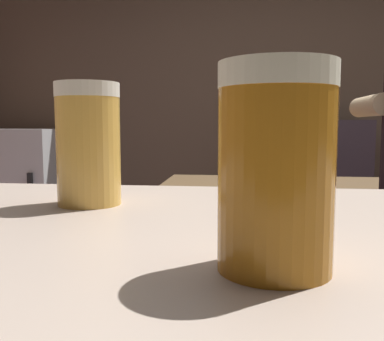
% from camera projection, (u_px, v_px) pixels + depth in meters
% --- Properties ---
extents(wall_back, '(5.20, 0.10, 2.70)m').
position_uv_depth(wall_back, '(283.00, 102.00, 3.50)').
color(wall_back, brown).
rests_on(wall_back, ground).
extents(back_shelf, '(0.81, 0.36, 1.20)m').
position_uv_depth(back_shelf, '(311.00, 199.00, 3.28)').
color(back_shelf, '#3E313D').
rests_on(back_shelf, ground).
extents(mini_fridge, '(0.63, 0.58, 1.13)m').
position_uv_depth(mini_fridge, '(22.00, 201.00, 3.37)').
color(mini_fridge, silver).
rests_on(mini_fridge, ground).
extents(mixing_bowl, '(0.16, 0.16, 0.04)m').
position_uv_depth(mixing_bowl, '(314.00, 177.00, 2.06)').
color(mixing_bowl, '#C15929').
rests_on(mixing_bowl, prep_counter).
extents(pint_glass_near, '(0.07, 0.07, 0.13)m').
position_uv_depth(pint_glass_near, '(276.00, 168.00, 0.26)').
color(pint_glass_near, '#B26D1A').
rests_on(pint_glass_near, bar_counter).
extents(pint_glass_far, '(0.07, 0.07, 0.14)m').
position_uv_depth(pint_glass_far, '(88.00, 144.00, 0.48)').
color(pint_glass_far, gold).
rests_on(pint_glass_far, bar_counter).
extents(bottle_vinegar, '(0.06, 0.06, 0.25)m').
position_uv_depth(bottle_vinegar, '(316.00, 107.00, 3.13)').
color(bottle_vinegar, red).
rests_on(bottle_vinegar, back_shelf).
extents(bottle_olive_oil, '(0.07, 0.07, 0.18)m').
position_uv_depth(bottle_olive_oil, '(284.00, 112.00, 3.32)').
color(bottle_olive_oil, '#D3D382').
rests_on(bottle_olive_oil, back_shelf).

